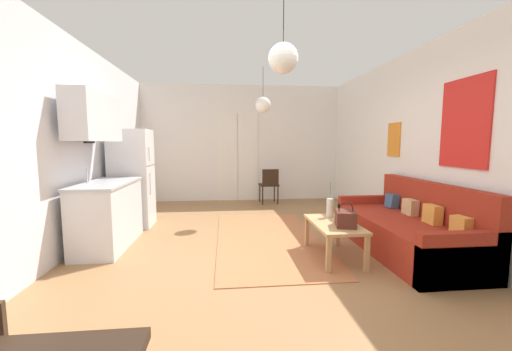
% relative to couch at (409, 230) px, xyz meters
% --- Properties ---
extents(ground_plane, '(5.35, 8.38, 0.10)m').
position_rel_couch_xyz_m(ground_plane, '(-1.96, -0.09, -0.33)').
color(ground_plane, '#996D44').
extents(wall_back, '(4.95, 0.13, 2.79)m').
position_rel_couch_xyz_m(wall_back, '(-1.96, 3.85, 1.10)').
color(wall_back, white).
rests_on(wall_back, ground_plane).
extents(wall_right, '(0.12, 7.98, 2.79)m').
position_rel_couch_xyz_m(wall_right, '(0.47, -0.09, 1.12)').
color(wall_right, white).
rests_on(wall_right, ground_plane).
extents(wall_left, '(0.12, 7.98, 2.79)m').
position_rel_couch_xyz_m(wall_left, '(-4.38, -0.09, 1.12)').
color(wall_left, silver).
rests_on(wall_left, ground_plane).
extents(area_rug, '(1.48, 2.94, 0.01)m').
position_rel_couch_xyz_m(area_rug, '(-1.75, 0.68, -0.28)').
color(area_rug, '#B26B42').
rests_on(area_rug, ground_plane).
extents(couch, '(0.92, 2.12, 0.91)m').
position_rel_couch_xyz_m(couch, '(0.00, 0.00, 0.00)').
color(couch, maroon).
rests_on(couch, ground_plane).
extents(coffee_table, '(0.52, 0.95, 0.44)m').
position_rel_couch_xyz_m(coffee_table, '(-1.05, -0.11, 0.10)').
color(coffee_table, tan).
rests_on(coffee_table, ground_plane).
extents(bamboo_vase, '(0.09, 0.09, 0.46)m').
position_rel_couch_xyz_m(bamboo_vase, '(-1.01, 0.18, 0.28)').
color(bamboo_vase, beige).
rests_on(bamboo_vase, coffee_table).
extents(handbag, '(0.28, 0.32, 0.29)m').
position_rel_couch_xyz_m(handbag, '(-0.98, -0.28, 0.25)').
color(handbag, '#512319').
rests_on(handbag, coffee_table).
extents(refrigerator, '(0.65, 0.58, 1.64)m').
position_rel_couch_xyz_m(refrigerator, '(-3.94, 1.64, 0.54)').
color(refrigerator, white).
rests_on(refrigerator, ground_plane).
extents(kitchen_counter, '(0.58, 1.30, 2.06)m').
position_rel_couch_xyz_m(kitchen_counter, '(-4.00, 0.61, 0.51)').
color(kitchen_counter, silver).
rests_on(kitchen_counter, ground_plane).
extents(accent_chair, '(0.45, 0.43, 0.82)m').
position_rel_couch_xyz_m(accent_chair, '(-1.36, 3.27, 0.19)').
color(accent_chair, black).
rests_on(accent_chair, ground_plane).
extents(pendant_lamp_near, '(0.29, 0.29, 0.71)m').
position_rel_couch_xyz_m(pendant_lamp_near, '(-1.80, -0.61, 1.95)').
color(pendant_lamp_near, black).
extents(pendant_lamp_far, '(0.29, 0.29, 0.83)m').
position_rel_couch_xyz_m(pendant_lamp_far, '(-1.66, 2.03, 1.83)').
color(pendant_lamp_far, black).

